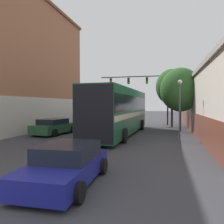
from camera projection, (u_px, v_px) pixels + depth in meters
lane_center_line at (102, 135)px, 18.25m from camera, size 0.14×40.95×0.01m
bus at (120, 110)px, 18.55m from camera, size 3.24×12.87×3.80m
hatchback_foreground at (66, 165)px, 7.12m from camera, size 2.19×4.03×1.26m
parked_car_left_near at (54, 127)px, 18.65m from camera, size 2.60×4.54×1.35m
parked_car_left_mid at (98, 118)px, 30.38m from camera, size 2.18×4.39×1.32m
parked_car_left_far at (108, 116)px, 35.98m from camera, size 2.57×4.24×1.31m
traffic_signal_gantry at (144, 87)px, 27.63m from camera, size 8.66×0.36×6.41m
street_lamp at (180, 107)px, 15.20m from camera, size 0.29×0.29×4.28m
street_tree_near at (180, 90)px, 20.42m from camera, size 3.74×3.36×5.99m
street_tree_far at (172, 87)px, 24.55m from camera, size 3.64×3.28×6.54m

